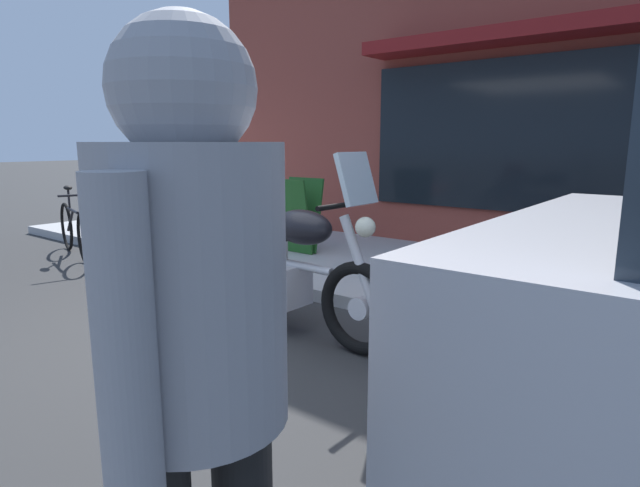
# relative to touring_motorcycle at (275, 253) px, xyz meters

# --- Properties ---
(ground_plane) EXTENTS (80.00, 80.00, 0.00)m
(ground_plane) POSITION_rel_touring_motorcycle_xyz_m (-0.22, -0.53, -0.61)
(ground_plane) COLOR #2F2F2F
(touring_motorcycle) EXTENTS (2.13, 0.71, 1.41)m
(touring_motorcycle) POSITION_rel_touring_motorcycle_xyz_m (0.00, 0.00, 0.00)
(touring_motorcycle) COLOR black
(touring_motorcycle) RESTS_ON ground_plane
(parked_bicycle) EXTENTS (1.64, 0.48, 0.91)m
(parked_bicycle) POSITION_rel_touring_motorcycle_xyz_m (-1.63, 0.33, -0.25)
(parked_bicycle) COLOR black
(parked_bicycle) RESTS_ON ground_plane
(pedestrian_walking) EXTENTS (0.50, 0.52, 1.72)m
(pedestrian_walking) POSITION_rel_touring_motorcycle_xyz_m (1.97, -2.33, 0.47)
(pedestrian_walking) COLOR black
(pedestrian_walking) RESTS_ON ground_plane
(sandwich_board_sign) EXTENTS (0.55, 0.41, 0.92)m
(sandwich_board_sign) POSITION_rel_touring_motorcycle_xyz_m (-1.41, 1.89, -0.03)
(sandwich_board_sign) COLOR #1E511E
(sandwich_board_sign) RESTS_ON sidewalk_curb
(second_bicycle_by_cafe) EXTENTS (1.69, 0.63, 0.92)m
(second_bicycle_by_cafe) POSITION_rel_touring_motorcycle_xyz_m (-3.84, 0.30, -0.25)
(second_bicycle_by_cafe) COLOR black
(second_bicycle_by_cafe) RESTS_ON ground_plane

